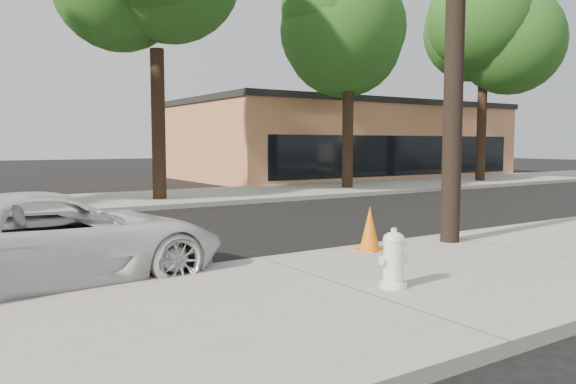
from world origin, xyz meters
name	(u,v)px	position (x,y,z in m)	size (l,w,h in m)	color
ground	(205,247)	(0.00, 0.00, 0.00)	(120.00, 120.00, 0.00)	black
near_sidewalk	(353,294)	(0.00, -4.30, 0.07)	(90.00, 4.40, 0.15)	gray
far_sidewalk	(91,202)	(0.00, 8.50, 0.07)	(90.00, 5.00, 0.15)	gray
curb_near	(262,263)	(0.00, -2.10, 0.07)	(90.00, 0.12, 0.16)	#9E9B93
building_main	(342,142)	(16.00, 16.00, 2.00)	(18.00, 10.00, 4.00)	#A26A43
tree_d	(355,30)	(10.20, 7.95, 6.37)	(4.50, 4.35, 8.75)	black
tree_e	(490,41)	(18.21, 7.74, 6.70)	(4.80, 4.65, 9.25)	black
police_cruiser	(53,239)	(-2.95, -1.58, 0.65)	(2.14, 4.64, 1.29)	silver
fire_hydrant	(394,261)	(0.46, -4.53, 0.49)	(0.37, 0.34, 0.70)	white
traffic_cone	(370,229)	(1.84, -2.51, 0.51)	(0.47, 0.47, 0.74)	orange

